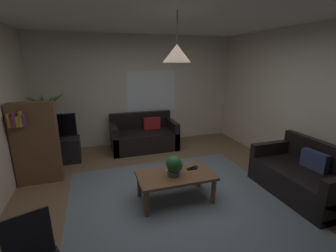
{
  "coord_description": "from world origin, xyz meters",
  "views": [
    {
      "loc": [
        -1.09,
        -3.07,
        2.04
      ],
      "look_at": [
        0.0,
        0.3,
        1.05
      ],
      "focal_mm": 25.1,
      "sensor_mm": 36.0,
      "label": 1
    }
  ],
  "objects_px": {
    "bookshelf_corner": "(36,143)",
    "couch_right_side": "(303,178)",
    "remote_on_table_1": "(192,169)",
    "pendant_lamp": "(177,53)",
    "tv_stand": "(57,151)",
    "potted_plant_on_table": "(174,165)",
    "potted_palm_corner": "(50,126)",
    "book_on_table_0": "(171,172)",
    "coffee_table": "(176,178)",
    "tv": "(54,127)",
    "couch_under_window": "(144,137)",
    "remote_on_table_0": "(193,168)"
  },
  "relations": [
    {
      "from": "couch_right_side",
      "to": "potted_plant_on_table",
      "type": "bearing_deg",
      "value": -101.89
    },
    {
      "from": "potted_plant_on_table",
      "to": "tv_stand",
      "type": "height_order",
      "value": "potted_plant_on_table"
    },
    {
      "from": "couch_under_window",
      "to": "book_on_table_0",
      "type": "height_order",
      "value": "couch_under_window"
    },
    {
      "from": "coffee_table",
      "to": "bookshelf_corner",
      "type": "height_order",
      "value": "bookshelf_corner"
    },
    {
      "from": "couch_right_side",
      "to": "tv_stand",
      "type": "relative_size",
      "value": 1.63
    },
    {
      "from": "potted_palm_corner",
      "to": "pendant_lamp",
      "type": "distance_m",
      "value": 3.57
    },
    {
      "from": "couch_under_window",
      "to": "tv_stand",
      "type": "relative_size",
      "value": 1.68
    },
    {
      "from": "remote_on_table_1",
      "to": "pendant_lamp",
      "type": "xyz_separation_m",
      "value": [
        -0.29,
        -0.07,
        1.69
      ]
    },
    {
      "from": "potted_plant_on_table",
      "to": "bookshelf_corner",
      "type": "xyz_separation_m",
      "value": [
        -2.0,
        1.28,
        0.12
      ]
    },
    {
      "from": "tv_stand",
      "to": "potted_plant_on_table",
      "type": "bearing_deg",
      "value": -48.83
    },
    {
      "from": "tv_stand",
      "to": "pendant_lamp",
      "type": "height_order",
      "value": "pendant_lamp"
    },
    {
      "from": "remote_on_table_0",
      "to": "tv_stand",
      "type": "bearing_deg",
      "value": -152.59
    },
    {
      "from": "book_on_table_0",
      "to": "pendant_lamp",
      "type": "relative_size",
      "value": 0.19
    },
    {
      "from": "bookshelf_corner",
      "to": "pendant_lamp",
      "type": "xyz_separation_m",
      "value": [
        2.04,
        -1.24,
        1.42
      ]
    },
    {
      "from": "couch_under_window",
      "to": "tv",
      "type": "height_order",
      "value": "tv"
    },
    {
      "from": "tv",
      "to": "potted_palm_corner",
      "type": "xyz_separation_m",
      "value": [
        -0.16,
        0.54,
        -0.11
      ]
    },
    {
      "from": "remote_on_table_0",
      "to": "potted_plant_on_table",
      "type": "bearing_deg",
      "value": -90.32
    },
    {
      "from": "tv_stand",
      "to": "coffee_table",
      "type": "bearing_deg",
      "value": -47.7
    },
    {
      "from": "coffee_table",
      "to": "book_on_table_0",
      "type": "relative_size",
      "value": 9.44
    },
    {
      "from": "couch_right_side",
      "to": "pendant_lamp",
      "type": "bearing_deg",
      "value": -103.17
    },
    {
      "from": "potted_palm_corner",
      "to": "book_on_table_0",
      "type": "bearing_deg",
      "value": -51.69
    },
    {
      "from": "coffee_table",
      "to": "potted_palm_corner",
      "type": "distance_m",
      "value": 3.27
    },
    {
      "from": "potted_palm_corner",
      "to": "couch_right_side",
      "type": "bearing_deg",
      "value": -37.27
    },
    {
      "from": "tv",
      "to": "pendant_lamp",
      "type": "height_order",
      "value": "pendant_lamp"
    },
    {
      "from": "couch_right_side",
      "to": "bookshelf_corner",
      "type": "height_order",
      "value": "bookshelf_corner"
    },
    {
      "from": "coffee_table",
      "to": "potted_plant_on_table",
      "type": "xyz_separation_m",
      "value": [
        -0.04,
        -0.04,
        0.23
      ]
    },
    {
      "from": "book_on_table_0",
      "to": "potted_palm_corner",
      "type": "bearing_deg",
      "value": 128.31
    },
    {
      "from": "couch_under_window",
      "to": "potted_palm_corner",
      "type": "xyz_separation_m",
      "value": [
        -2.03,
        0.26,
        0.38
      ]
    },
    {
      "from": "couch_under_window",
      "to": "coffee_table",
      "type": "relative_size",
      "value": 1.35
    },
    {
      "from": "remote_on_table_1",
      "to": "potted_plant_on_table",
      "type": "xyz_separation_m",
      "value": [
        -0.33,
        -0.11,
        0.16
      ]
    },
    {
      "from": "coffee_table",
      "to": "potted_palm_corner",
      "type": "xyz_separation_m",
      "value": [
        -2.01,
        2.56,
        0.29
      ]
    },
    {
      "from": "remote_on_table_0",
      "to": "remote_on_table_1",
      "type": "xyz_separation_m",
      "value": [
        -0.03,
        -0.03,
        0.0
      ]
    },
    {
      "from": "coffee_table",
      "to": "pendant_lamp",
      "type": "bearing_deg",
      "value": -42.71
    },
    {
      "from": "book_on_table_0",
      "to": "tv_stand",
      "type": "relative_size",
      "value": 0.13
    },
    {
      "from": "potted_plant_on_table",
      "to": "book_on_table_0",
      "type": "bearing_deg",
      "value": 95.23
    },
    {
      "from": "remote_on_table_0",
      "to": "pendant_lamp",
      "type": "xyz_separation_m",
      "value": [
        -0.33,
        -0.1,
        1.69
      ]
    },
    {
      "from": "tv_stand",
      "to": "potted_palm_corner",
      "type": "distance_m",
      "value": 0.68
    },
    {
      "from": "tv",
      "to": "pendant_lamp",
      "type": "bearing_deg",
      "value": -47.4
    },
    {
      "from": "book_on_table_0",
      "to": "pendant_lamp",
      "type": "bearing_deg",
      "value": -56.54
    },
    {
      "from": "bookshelf_corner",
      "to": "couch_right_side",
      "type": "bearing_deg",
      "value": -23.08
    },
    {
      "from": "tv_stand",
      "to": "pendant_lamp",
      "type": "distance_m",
      "value": 3.33
    },
    {
      "from": "couch_under_window",
      "to": "potted_plant_on_table",
      "type": "distance_m",
      "value": 2.36
    },
    {
      "from": "couch_right_side",
      "to": "coffee_table",
      "type": "height_order",
      "value": "couch_right_side"
    },
    {
      "from": "remote_on_table_1",
      "to": "tv_stand",
      "type": "xyz_separation_m",
      "value": [
        -2.15,
        1.96,
        -0.19
      ]
    },
    {
      "from": "bookshelf_corner",
      "to": "tv",
      "type": "bearing_deg",
      "value": 76.5
    },
    {
      "from": "remote_on_table_1",
      "to": "pendant_lamp",
      "type": "relative_size",
      "value": 0.26
    },
    {
      "from": "coffee_table",
      "to": "tv_stand",
      "type": "xyz_separation_m",
      "value": [
        -1.85,
        2.04,
        -0.11
      ]
    },
    {
      "from": "coffee_table",
      "to": "couch_under_window",
      "type": "bearing_deg",
      "value": 89.47
    },
    {
      "from": "book_on_table_0",
      "to": "remote_on_table_1",
      "type": "relative_size",
      "value": 0.74
    },
    {
      "from": "coffee_table",
      "to": "potted_plant_on_table",
      "type": "distance_m",
      "value": 0.24
    }
  ]
}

